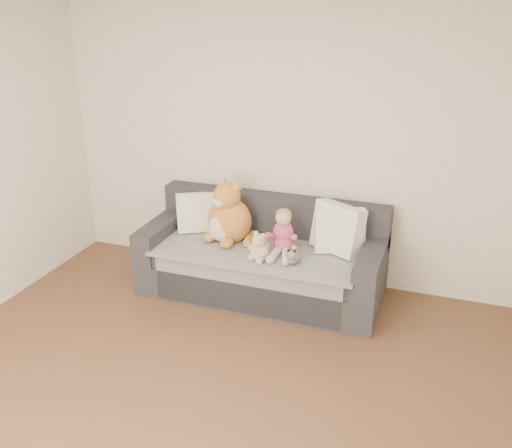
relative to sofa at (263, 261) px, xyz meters
The scene contains 10 objects.
room_shell 1.92m from the sofa, 86.37° to the right, with size 5.00×5.00×5.00m.
sofa is the anchor object (origin of this frame).
cushion_left 0.79m from the sofa, behind, with size 0.45×0.36×0.39m.
cushion_right_back 0.78m from the sofa, ahead, with size 0.47×0.32×0.41m.
cushion_right_front 0.77m from the sofa, ahead, with size 0.52×0.41×0.45m.
toddler 0.41m from the sofa, 25.46° to the right, with size 0.29×0.42×0.41m.
plush_cat 0.51m from the sofa, behind, with size 0.48×0.44×0.63m.
teddy_bear 0.43m from the sofa, 77.32° to the right, with size 0.20×0.17×0.27m.
plush_cow 0.52m from the sofa, 38.84° to the right, with size 0.13×0.20×0.16m.
sippy_cup 0.36m from the sofa, 69.91° to the right, with size 0.11×0.09×0.12m.
Camera 1 is at (1.43, -2.44, 2.63)m, focal length 40.00 mm.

